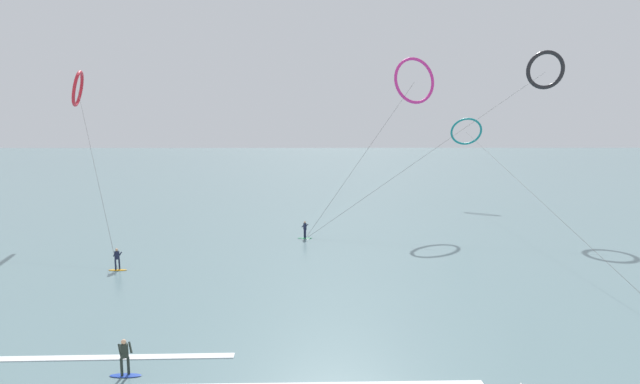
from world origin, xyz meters
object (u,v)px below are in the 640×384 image
(surfer_emerald, at_px, (305,231))
(surfer_cobalt, at_px, (125,360))
(kite_crimson, at_px, (78,89))
(surfer_amber, at_px, (117,261))
(kite_charcoal, at_px, (545,70))
(kite_magenta, at_px, (414,81))
(kite_teal, at_px, (466,131))

(surfer_emerald, distance_m, surfer_cobalt, 27.23)
(kite_crimson, bearing_deg, surfer_amber, 16.11)
(surfer_emerald, relative_size, surfer_amber, 1.00)
(surfer_cobalt, height_order, surfer_amber, same)
(kite_charcoal, height_order, kite_magenta, kite_charcoal)
(surfer_amber, xyz_separation_m, kite_magenta, (25.94, 20.17, 14.90))
(kite_magenta, bearing_deg, surfer_amber, -165.19)
(kite_teal, relative_size, kite_charcoal, 1.74)
(kite_magenta, bearing_deg, kite_charcoal, -26.32)
(kite_charcoal, xyz_separation_m, kite_magenta, (-14.20, 0.81, -1.08))
(surfer_emerald, height_order, kite_charcoal, kite_charcoal)
(surfer_cobalt, distance_m, kite_crimson, 38.17)
(surfer_cobalt, height_order, kite_magenta, kite_magenta)
(surfer_amber, distance_m, kite_magenta, 36.08)
(surfer_cobalt, distance_m, kite_teal, 56.57)
(surfer_amber, bearing_deg, kite_magenta, -1.69)
(surfer_cobalt, bearing_deg, kite_teal, -151.67)
(surfer_amber, relative_size, kite_teal, 0.03)
(kite_magenta, xyz_separation_m, kite_crimson, (-35.43, -4.26, -1.18))
(kite_teal, height_order, kite_magenta, kite_magenta)
(kite_teal, bearing_deg, surfer_emerald, -107.49)
(kite_charcoal, bearing_deg, surfer_amber, 27.47)
(kite_magenta, bearing_deg, kite_crimson, 163.80)
(kite_charcoal, xyz_separation_m, kite_crimson, (-49.63, -3.45, -2.26))
(kite_magenta, bearing_deg, surfer_cobalt, -141.32)
(surfer_amber, distance_m, kite_charcoal, 47.34)
(surfer_emerald, relative_size, kite_magenta, 0.09)
(kite_charcoal, bearing_deg, kite_teal, -67.83)
(surfer_emerald, xyz_separation_m, kite_teal, (21.60, 21.54, 9.07))
(kite_charcoal, bearing_deg, surfer_cobalt, 48.11)
(surfer_amber, bearing_deg, kite_teal, 2.37)
(surfer_emerald, relative_size, surfer_cobalt, 1.00)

